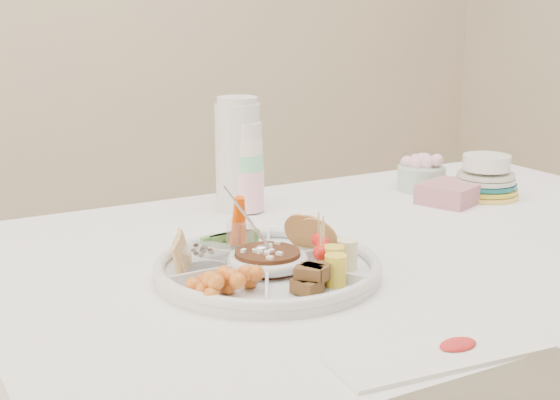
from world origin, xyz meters
TOP-DOWN VIEW (x-y plane):
  - party_tray at (-0.30, -0.07)m, footprint 0.39×0.39m
  - bean_dip at (-0.30, -0.07)m, footprint 0.11×0.11m
  - tortillas at (-0.18, -0.00)m, footprint 0.10×0.10m
  - carrot_cucumber at (-0.30, 0.06)m, footprint 0.10×0.10m
  - pita_raisins at (-0.41, -0.01)m, footprint 0.12×0.12m
  - cherries at (-0.41, -0.14)m, footprint 0.12×0.12m
  - granola_chunks at (-0.29, -0.20)m, footprint 0.11×0.11m
  - banana_tomato at (-0.18, -0.13)m, footprint 0.12×0.12m
  - cup_stack at (-0.14, 0.32)m, footprint 0.09×0.09m
  - thermos at (-0.14, 0.35)m, footprint 0.10×0.10m
  - flower_bowl at (0.33, 0.29)m, footprint 0.15×0.15m
  - napkin_stack at (0.31, 0.16)m, footprint 0.17×0.16m
  - plate_stack at (0.42, 0.17)m, footprint 0.17×0.17m
  - placemat at (-0.24, -0.45)m, footprint 0.32×0.13m

SIDE VIEW (x-z plane):
  - placemat at x=-0.24m, z-range 0.76..0.76m
  - party_tray at x=-0.30m, z-range 0.76..0.80m
  - napkin_stack at x=0.31m, z-range 0.76..0.80m
  - bean_dip at x=-0.30m, z-range 0.77..0.81m
  - cherries at x=-0.41m, z-range 0.77..0.82m
  - granola_chunks at x=-0.29m, z-range 0.77..0.82m
  - tortillas at x=-0.18m, z-range 0.77..0.83m
  - pita_raisins at x=-0.41m, z-range 0.77..0.83m
  - flower_bowl at x=0.33m, z-range 0.76..0.85m
  - plate_stack at x=0.42m, z-range 0.76..0.86m
  - banana_tomato at x=-0.18m, z-range 0.77..0.86m
  - carrot_cucumber at x=-0.30m, z-range 0.78..0.87m
  - cup_stack at x=-0.14m, z-range 0.76..0.96m
  - thermos at x=-0.14m, z-range 0.76..1.02m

